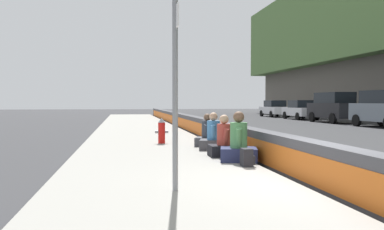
# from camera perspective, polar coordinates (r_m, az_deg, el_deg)

# --- Properties ---
(ground_plane) EXTENTS (160.00, 160.00, 0.00)m
(ground_plane) POSITION_cam_1_polar(r_m,az_deg,el_deg) (7.69, 17.93, -10.09)
(ground_plane) COLOR #353538
(ground_plane) RESTS_ON ground
(sidewalk_strip) EXTENTS (80.00, 4.40, 0.14)m
(sidewalk_strip) POSITION_cam_1_polar(r_m,az_deg,el_deg) (6.89, -2.38, -10.81)
(sidewalk_strip) COLOR gray
(sidewalk_strip) RESTS_ON ground_plane
(jersey_barrier) EXTENTS (76.00, 0.45, 0.85)m
(jersey_barrier) POSITION_cam_1_polar(r_m,az_deg,el_deg) (7.61, 17.94, -6.97)
(jersey_barrier) COLOR #47474C
(jersey_barrier) RESTS_ON ground_plane
(route_sign_post) EXTENTS (0.44, 0.09, 3.60)m
(route_sign_post) POSITION_cam_1_polar(r_m,az_deg,el_deg) (6.61, -2.33, 7.33)
(route_sign_post) COLOR gray
(route_sign_post) RESTS_ON sidewalk_strip
(fire_hydrant) EXTENTS (0.26, 0.46, 0.88)m
(fire_hydrant) POSITION_cam_1_polar(r_m,az_deg,el_deg) (14.19, -4.26, -2.15)
(fire_hydrant) COLOR red
(fire_hydrant) RESTS_ON sidewalk_strip
(seated_person_foreground) EXTENTS (0.93, 1.02, 1.21)m
(seated_person_foreground) POSITION_cam_1_polar(r_m,az_deg,el_deg) (9.99, 6.52, -4.25)
(seated_person_foreground) COLOR #23284C
(seated_person_foreground) RESTS_ON sidewalk_strip
(seated_person_middle) EXTENTS (0.70, 0.80, 1.10)m
(seated_person_middle) POSITION_cam_1_polar(r_m,az_deg,el_deg) (10.88, 4.49, -3.93)
(seated_person_middle) COLOR black
(seated_person_middle) RESTS_ON sidewalk_strip
(seated_person_rear) EXTENTS (0.87, 0.95, 1.12)m
(seated_person_rear) POSITION_cam_1_polar(r_m,az_deg,el_deg) (12.30, 3.00, -3.22)
(seated_person_rear) COLOR #424247
(seated_person_rear) RESTS_ON sidewalk_strip
(seated_person_far) EXTENTS (0.85, 0.92, 1.05)m
(seated_person_far) POSITION_cam_1_polar(r_m,az_deg,el_deg) (13.29, 2.14, -2.93)
(seated_person_far) COLOR #424247
(seated_person_far) RESTS_ON sidewalk_strip
(backpack) EXTENTS (0.32, 0.28, 0.40)m
(backpack) POSITION_cam_1_polar(r_m,az_deg,el_deg) (9.23, 7.67, -5.91)
(backpack) COLOR #232328
(backpack) RESTS_ON sidewalk_strip
(parked_car_midline) EXTENTS (4.85, 2.16, 2.28)m
(parked_car_midline) POSITION_cam_1_polar(r_m,az_deg,el_deg) (32.58, 19.14, 1.07)
(parked_car_midline) COLOR black
(parked_car_midline) RESTS_ON ground_plane
(parked_car_far) EXTENTS (4.52, 2.00, 1.71)m
(parked_car_far) POSITION_cam_1_polar(r_m,az_deg,el_deg) (37.63, 14.91, 0.72)
(parked_car_far) COLOR silver
(parked_car_far) RESTS_ON ground_plane
(parked_car_farther) EXTENTS (4.51, 1.97, 1.71)m
(parked_car_farther) POSITION_cam_1_polar(r_m,az_deg,el_deg) (43.33, 11.42, 0.89)
(parked_car_farther) COLOR silver
(parked_car_farther) RESTS_ON ground_plane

